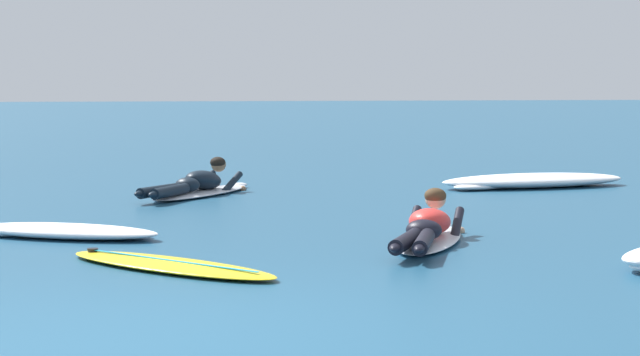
{
  "coord_description": "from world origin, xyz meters",
  "views": [
    {
      "loc": [
        0.03,
        -6.8,
        1.59
      ],
      "look_at": [
        2.06,
        6.38,
        0.4
      ],
      "focal_mm": 63.02,
      "sensor_mm": 36.0,
      "label": 1
    }
  ],
  "objects": [
    {
      "name": "surfer_far",
      "position": [
        0.7,
        8.36,
        0.13
      ],
      "size": [
        1.79,
        2.43,
        0.53
      ],
      "color": "silver",
      "rests_on": "ground"
    },
    {
      "name": "surfer_near",
      "position": [
        2.67,
        3.56,
        0.14
      ],
      "size": [
        1.33,
        2.42,
        0.54
      ],
      "color": "silver",
      "rests_on": "ground"
    },
    {
      "name": "whitewater_front",
      "position": [
        -0.8,
        4.53,
        0.06
      ],
      "size": [
        2.09,
        1.41,
        0.14
      ],
      "color": "white",
      "rests_on": "ground"
    },
    {
      "name": "ground_plane",
      "position": [
        0.0,
        10.0,
        0.0
      ],
      "size": [
        120.0,
        120.0,
        0.0
      ],
      "primitive_type": "plane",
      "color": "navy"
    },
    {
      "name": "drifting_surfboard",
      "position": [
        0.19,
        2.54,
        0.03
      ],
      "size": [
        1.99,
        2.02,
        0.16
      ],
      "color": "yellow",
      "rests_on": "ground"
    },
    {
      "name": "whitewater_back",
      "position": [
        5.58,
        8.78,
        0.09
      ],
      "size": [
        2.96,
        1.29,
        0.2
      ],
      "color": "white",
      "rests_on": "ground"
    }
  ]
}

